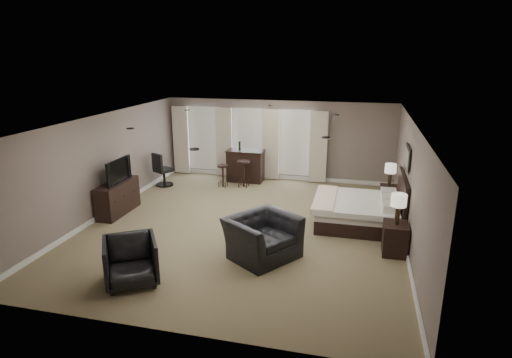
% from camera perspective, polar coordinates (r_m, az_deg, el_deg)
% --- Properties ---
extents(room, '(7.60, 8.60, 2.64)m').
position_cam_1_polar(room, '(10.11, -1.64, 0.53)').
color(room, '#766A4B').
rests_on(room, ground).
extents(window_bay, '(5.25, 0.20, 2.30)m').
position_cam_1_polar(window_bay, '(14.24, -1.13, 4.89)').
color(window_bay, silver).
rests_on(window_bay, room).
extents(bed, '(2.04, 1.95, 1.30)m').
position_cam_1_polar(bed, '(10.71, 12.98, -2.61)').
color(bed, silver).
rests_on(bed, ground).
extents(nightstand_near, '(0.50, 0.61, 0.67)m').
position_cam_1_polar(nightstand_near, '(9.51, 18.05, -7.58)').
color(nightstand_near, black).
rests_on(nightstand_near, ground).
extents(nightstand_far, '(0.45, 0.55, 0.59)m').
position_cam_1_polar(nightstand_far, '(12.23, 17.20, -2.26)').
color(nightstand_far, black).
rests_on(nightstand_far, ground).
extents(lamp_near, '(0.32, 0.32, 0.65)m').
position_cam_1_polar(lamp_near, '(9.27, 18.41, -3.85)').
color(lamp_near, beige).
rests_on(lamp_near, nightstand_near).
extents(lamp_far, '(0.30, 0.30, 0.63)m').
position_cam_1_polar(lamp_far, '(12.05, 17.44, 0.49)').
color(lamp_far, beige).
rests_on(lamp_far, nightstand_far).
extents(wall_art, '(0.04, 0.96, 0.56)m').
position_cam_1_polar(wall_art, '(10.47, 19.50, 2.68)').
color(wall_art, slate).
rests_on(wall_art, room).
extents(dresser, '(0.47, 1.47, 0.85)m').
position_cam_1_polar(dresser, '(11.78, -17.96, -2.40)').
color(dresser, black).
rests_on(dresser, ground).
extents(tv, '(0.63, 1.09, 0.14)m').
position_cam_1_polar(tv, '(11.63, -18.17, -0.08)').
color(tv, black).
rests_on(tv, dresser).
extents(armchair_near, '(1.48, 1.60, 1.17)m').
position_cam_1_polar(armchair_near, '(8.82, 0.88, -6.88)').
color(armchair_near, black).
rests_on(armchair_near, ground).
extents(armchair_far, '(1.25, 1.23, 0.95)m').
position_cam_1_polar(armchair_far, '(8.24, -16.37, -10.20)').
color(armchair_far, black).
rests_on(armchair_far, ground).
extents(bar_counter, '(1.20, 0.62, 1.05)m').
position_cam_1_polar(bar_counter, '(13.97, -1.41, 1.79)').
color(bar_counter, black).
rests_on(bar_counter, ground).
extents(bar_stool_left, '(0.36, 0.36, 0.71)m').
position_cam_1_polar(bar_stool_left, '(13.46, -4.44, 0.41)').
color(bar_stool_left, black).
rests_on(bar_stool_left, ground).
extents(bar_stool_right, '(0.47, 0.47, 0.85)m').
position_cam_1_polar(bar_stool_right, '(13.41, -1.65, 0.71)').
color(bar_stool_right, black).
rests_on(bar_stool_right, ground).
extents(desk_chair, '(0.74, 0.74, 1.08)m').
position_cam_1_polar(desk_chair, '(13.80, -12.20, 1.30)').
color(desk_chair, black).
rests_on(desk_chair, ground).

